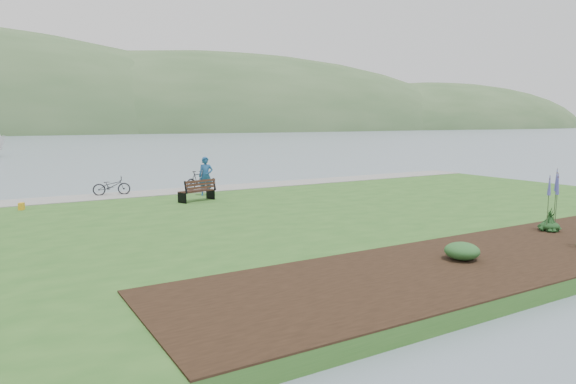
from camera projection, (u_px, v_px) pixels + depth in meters
name	position (u px, v px, depth m)	size (l,w,h in m)	color
ground	(294.00, 215.00, 21.88)	(600.00, 600.00, 0.00)	slate
lawn	(320.00, 218.00, 20.16)	(34.00, 20.00, 0.40)	#2A561E
shoreline_path	(227.00, 188.00, 27.70)	(34.00, 2.20, 0.03)	gray
garden_bed	(555.00, 244.00, 15.01)	(24.00, 4.40, 0.04)	black
far_hillside	(86.00, 133.00, 176.68)	(580.00, 80.00, 38.00)	#395831
park_bench	(198.00, 190.00, 22.99)	(1.77, 1.11, 1.02)	black
person	(206.00, 173.00, 24.77)	(0.80, 0.55, 2.20)	navy
bicycle_a	(112.00, 186.00, 24.87)	(1.75, 0.61, 0.91)	black
bicycle_b	(198.00, 180.00, 26.83)	(1.67, 0.48, 1.01)	black
pannier	(21.00, 206.00, 20.81)	(0.17, 0.27, 0.29)	gold
echium_1	(551.00, 204.00, 16.56)	(0.62, 0.62, 2.19)	black
shrub_0	(462.00, 251.00, 13.19)	(0.89, 0.89, 0.45)	#1E4C21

